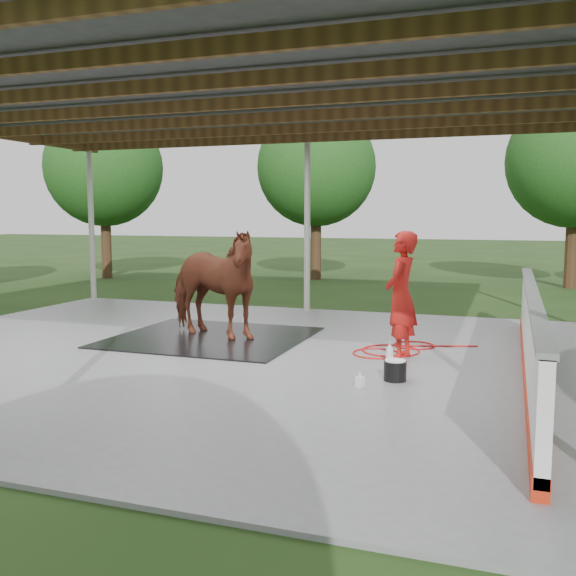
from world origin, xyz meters
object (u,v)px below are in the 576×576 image
(horse, at_px, (210,283))
(handler, at_px, (401,296))
(dasher_board, at_px, (531,337))
(wash_bucket, at_px, (395,370))

(horse, xyz_separation_m, handler, (3.41, -0.54, -0.01))
(dasher_board, bearing_deg, wash_bucket, -155.10)
(dasher_board, distance_m, wash_bucket, 1.87)
(dasher_board, height_order, handler, handler)
(handler, xyz_separation_m, wash_bucket, (0.15, -1.30, -0.82))
(dasher_board, xyz_separation_m, handler, (-1.81, 0.53, 0.42))
(horse, bearing_deg, wash_bucket, -99.29)
(dasher_board, xyz_separation_m, horse, (-5.22, 1.07, 0.42))
(dasher_board, xyz_separation_m, wash_bucket, (-1.66, -0.77, -0.40))
(handler, height_order, wash_bucket, handler)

